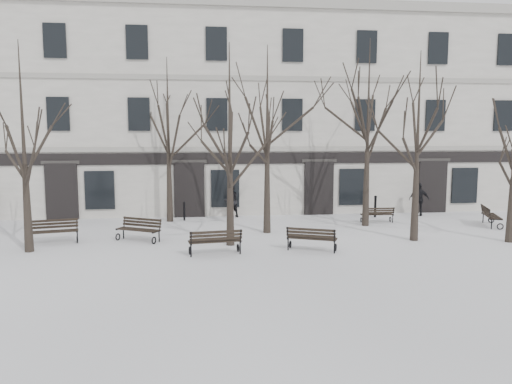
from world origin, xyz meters
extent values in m
plane|color=white|center=(0.00, 0.00, 0.00)|extent=(100.00, 100.00, 0.00)
cube|color=silver|center=(0.00, 13.00, 5.50)|extent=(40.00, 10.00, 11.00)
cube|color=gray|center=(0.00, 8.25, 11.15)|extent=(40.40, 0.90, 0.50)
cube|color=gray|center=(0.00, 7.97, 3.60)|extent=(40.00, 0.12, 0.25)
cube|color=gray|center=(0.00, 7.97, 7.30)|extent=(40.00, 0.12, 0.25)
cube|color=black|center=(0.00, 7.96, 3.10)|extent=(40.00, 0.10, 0.60)
cube|color=black|center=(-10.00, 7.94, 1.45)|extent=(1.60, 0.22, 2.90)
cube|color=#2D2B28|center=(-10.00, 7.90, 2.95)|extent=(1.90, 0.08, 0.18)
cube|color=black|center=(-8.10, 7.95, 1.50)|extent=(1.50, 0.14, 2.00)
cube|color=black|center=(-3.50, 7.94, 1.45)|extent=(1.60, 0.22, 2.90)
cube|color=#2D2B28|center=(-3.50, 7.90, 2.95)|extent=(1.90, 0.08, 0.18)
cube|color=black|center=(-1.60, 7.95, 1.50)|extent=(1.50, 0.14, 2.00)
cube|color=black|center=(3.50, 7.94, 1.45)|extent=(1.60, 0.22, 2.90)
cube|color=#2D2B28|center=(3.50, 7.90, 2.95)|extent=(1.90, 0.08, 0.18)
cube|color=black|center=(5.40, 7.95, 1.50)|extent=(1.50, 0.14, 2.00)
cube|color=black|center=(10.00, 7.94, 1.45)|extent=(1.60, 0.22, 2.90)
cube|color=#2D2B28|center=(10.00, 7.90, 2.95)|extent=(1.90, 0.08, 0.18)
cube|color=black|center=(11.90, 7.95, 1.50)|extent=(1.50, 0.14, 2.00)
cube|color=black|center=(-10.00, 7.95, 5.40)|extent=(1.10, 0.14, 1.70)
cube|color=black|center=(-10.00, 7.95, 9.00)|extent=(1.10, 0.14, 1.70)
cube|color=black|center=(-6.00, 7.95, 5.40)|extent=(1.10, 0.14, 1.70)
cube|color=black|center=(-6.00, 7.95, 9.00)|extent=(1.10, 0.14, 1.70)
cube|color=black|center=(-2.00, 7.95, 5.40)|extent=(1.10, 0.14, 1.70)
cube|color=black|center=(-2.00, 7.95, 9.00)|extent=(1.10, 0.14, 1.70)
cube|color=black|center=(2.00, 7.95, 5.40)|extent=(1.10, 0.14, 1.70)
cube|color=black|center=(2.00, 7.95, 9.00)|extent=(1.10, 0.14, 1.70)
cube|color=black|center=(6.00, 7.95, 5.40)|extent=(1.10, 0.14, 1.70)
cube|color=black|center=(6.00, 7.95, 9.00)|extent=(1.10, 0.14, 1.70)
cube|color=black|center=(10.00, 7.95, 5.40)|extent=(1.10, 0.14, 1.70)
cube|color=black|center=(10.00, 7.95, 9.00)|extent=(1.10, 0.14, 1.70)
cube|color=black|center=(14.00, 7.95, 5.40)|extent=(1.10, 0.14, 1.70)
cube|color=black|center=(14.00, 7.95, 9.00)|extent=(1.10, 0.14, 1.70)
cone|color=black|center=(-9.38, 0.79, 1.64)|extent=(0.34, 0.34, 3.27)
cone|color=black|center=(-1.77, 1.04, 1.66)|extent=(0.34, 0.34, 3.31)
cone|color=black|center=(5.88, 1.02, 1.62)|extent=(0.34, 0.34, 3.24)
cone|color=black|center=(9.65, 0.29, 1.32)|extent=(0.34, 0.34, 2.64)
cone|color=black|center=(-4.46, 6.72, 1.71)|extent=(0.34, 0.34, 3.41)
cone|color=black|center=(0.02, 3.33, 1.72)|extent=(0.34, 0.34, 3.45)
cone|color=black|center=(4.97, 4.46, 1.85)|extent=(0.34, 0.34, 3.70)
torus|color=black|center=(-9.71, 1.73, 0.15)|extent=(0.12, 0.31, 0.31)
cylinder|color=black|center=(-9.79, 2.11, 0.24)|extent=(0.05, 0.05, 0.48)
cube|color=black|center=(-9.75, 1.92, 0.48)|extent=(0.17, 0.59, 0.05)
torus|color=black|center=(-7.94, 2.11, 0.15)|extent=(0.12, 0.31, 0.31)
cylinder|color=black|center=(-8.02, 2.49, 0.24)|extent=(0.05, 0.05, 0.48)
cube|color=black|center=(-7.98, 2.30, 0.48)|extent=(0.17, 0.59, 0.05)
cube|color=black|center=(-8.82, 1.88, 0.50)|extent=(1.90, 0.49, 0.04)
cube|color=black|center=(-8.85, 2.03, 0.50)|extent=(1.90, 0.49, 0.04)
cube|color=black|center=(-8.88, 2.17, 0.50)|extent=(1.90, 0.49, 0.04)
cube|color=black|center=(-8.91, 2.32, 0.50)|extent=(1.90, 0.49, 0.04)
cube|color=black|center=(-8.92, 2.36, 0.64)|extent=(1.89, 0.44, 0.10)
cube|color=black|center=(-8.92, 2.38, 0.77)|extent=(1.89, 0.44, 0.10)
cube|color=black|center=(-8.93, 2.41, 0.90)|extent=(1.89, 0.44, 0.10)
cylinder|color=black|center=(-9.81, 2.19, 0.69)|extent=(0.07, 0.16, 0.53)
cylinder|color=black|center=(-8.04, 2.57, 0.69)|extent=(0.07, 0.16, 0.53)
torus|color=black|center=(-1.56, -0.12, 0.15)|extent=(0.09, 0.31, 0.31)
cylinder|color=black|center=(-1.51, -0.51, 0.24)|extent=(0.05, 0.05, 0.48)
cube|color=black|center=(-1.53, -0.32, 0.48)|extent=(0.13, 0.59, 0.05)
torus|color=black|center=(-3.36, -0.37, 0.15)|extent=(0.09, 0.31, 0.31)
cylinder|color=black|center=(-3.31, -0.75, 0.24)|extent=(0.05, 0.05, 0.48)
cube|color=black|center=(-3.33, -0.56, 0.48)|extent=(0.13, 0.59, 0.05)
cube|color=black|center=(-2.46, -0.21, 0.50)|extent=(1.92, 0.36, 0.04)
cube|color=black|center=(-2.44, -0.35, 0.50)|extent=(1.92, 0.36, 0.04)
cube|color=black|center=(-2.42, -0.50, 0.50)|extent=(1.92, 0.36, 0.04)
cube|color=black|center=(-2.40, -0.65, 0.50)|extent=(1.92, 0.36, 0.04)
cube|color=black|center=(-2.40, -0.69, 0.64)|extent=(1.91, 0.30, 0.10)
cube|color=black|center=(-2.39, -0.72, 0.77)|extent=(1.91, 0.30, 0.10)
cube|color=black|center=(-2.39, -0.74, 0.90)|extent=(1.91, 0.30, 0.10)
cylinder|color=black|center=(-1.49, -0.59, 0.69)|extent=(0.06, 0.16, 0.53)
cylinder|color=black|center=(-3.30, -0.84, 0.69)|extent=(0.06, 0.16, 0.53)
torus|color=black|center=(2.13, -0.46, 0.15)|extent=(0.17, 0.30, 0.30)
cylinder|color=black|center=(1.98, -0.80, 0.23)|extent=(0.05, 0.05, 0.47)
cube|color=black|center=(2.05, -0.63, 0.47)|extent=(0.27, 0.54, 0.05)
torus|color=black|center=(0.51, 0.24, 0.15)|extent=(0.17, 0.30, 0.30)
cylinder|color=black|center=(0.36, -0.11, 0.23)|extent=(0.05, 0.05, 0.47)
cube|color=black|center=(0.44, 0.07, 0.47)|extent=(0.27, 0.54, 0.05)
cube|color=black|center=(1.34, -0.07, 0.49)|extent=(1.75, 0.83, 0.04)
cube|color=black|center=(1.28, -0.21, 0.49)|extent=(1.75, 0.83, 0.04)
cube|color=black|center=(1.22, -0.34, 0.49)|extent=(1.75, 0.83, 0.04)
cube|color=black|center=(1.16, -0.47, 0.49)|extent=(1.75, 0.83, 0.04)
cube|color=black|center=(1.15, -0.51, 0.62)|extent=(1.73, 0.77, 0.09)
cube|color=black|center=(1.14, -0.53, 0.75)|extent=(1.73, 0.77, 0.09)
cube|color=black|center=(1.13, -0.55, 0.87)|extent=(1.73, 0.77, 0.09)
cylinder|color=black|center=(1.95, -0.88, 0.67)|extent=(0.10, 0.15, 0.52)
cylinder|color=black|center=(0.33, -0.18, 0.67)|extent=(0.10, 0.15, 0.52)
torus|color=black|center=(-6.37, 2.44, 0.15)|extent=(0.19, 0.29, 0.30)
cylinder|color=black|center=(-6.19, 2.77, 0.24)|extent=(0.05, 0.05, 0.47)
cube|color=black|center=(-6.28, 2.61, 0.47)|extent=(0.33, 0.53, 0.05)
torus|color=black|center=(-4.82, 1.58, 0.15)|extent=(0.19, 0.29, 0.30)
cylinder|color=black|center=(-4.64, 1.90, 0.24)|extent=(0.05, 0.05, 0.47)
cube|color=black|center=(-4.73, 1.74, 0.47)|extent=(0.33, 0.53, 0.05)
cube|color=black|center=(-5.62, 1.97, 0.49)|extent=(1.69, 1.00, 0.04)
cube|color=black|center=(-5.55, 2.10, 0.49)|extent=(1.69, 1.00, 0.04)
cube|color=black|center=(-5.48, 2.23, 0.49)|extent=(1.69, 1.00, 0.04)
cube|color=black|center=(-5.40, 2.36, 0.49)|extent=(1.69, 1.00, 0.04)
cube|color=black|center=(-5.38, 2.39, 0.63)|extent=(1.66, 0.95, 0.09)
cube|color=black|center=(-5.37, 2.41, 0.75)|extent=(1.66, 0.95, 0.09)
cube|color=black|center=(-5.36, 2.43, 0.88)|extent=(1.66, 0.95, 0.09)
cylinder|color=black|center=(-6.15, 2.84, 0.68)|extent=(0.11, 0.15, 0.52)
cylinder|color=black|center=(-4.60, 1.98, 0.68)|extent=(0.11, 0.15, 0.52)
torus|color=black|center=(6.57, 5.34, 0.12)|extent=(0.05, 0.26, 0.26)
cylinder|color=black|center=(6.57, 5.02, 0.20)|extent=(0.04, 0.04, 0.40)
cube|color=black|center=(6.57, 5.18, 0.40)|extent=(0.05, 0.49, 0.04)
torus|color=black|center=(5.06, 5.35, 0.12)|extent=(0.05, 0.26, 0.26)
cylinder|color=black|center=(5.06, 5.03, 0.20)|extent=(0.04, 0.04, 0.40)
cube|color=black|center=(5.06, 5.19, 0.40)|extent=(0.05, 0.49, 0.04)
cube|color=black|center=(5.81, 5.38, 0.42)|extent=(1.60, 0.09, 0.03)
cube|color=black|center=(5.81, 5.26, 0.42)|extent=(1.60, 0.09, 0.03)
cube|color=black|center=(5.81, 5.13, 0.42)|extent=(1.60, 0.09, 0.03)
cube|color=black|center=(5.81, 5.01, 0.42)|extent=(1.60, 0.09, 0.03)
cube|color=black|center=(5.81, 4.97, 0.53)|extent=(1.60, 0.04, 0.08)
cube|color=black|center=(5.81, 4.95, 0.64)|extent=(1.60, 0.04, 0.08)
cube|color=black|center=(5.81, 4.94, 0.75)|extent=(1.60, 0.04, 0.08)
cylinder|color=black|center=(6.57, 4.95, 0.58)|extent=(0.04, 0.13, 0.44)
cylinder|color=black|center=(5.06, 4.96, 0.58)|extent=(0.04, 0.13, 0.44)
torus|color=black|center=(10.84, 2.77, 0.15)|extent=(0.30, 0.15, 0.30)
cylinder|color=black|center=(10.48, 2.90, 0.24)|extent=(0.05, 0.05, 0.47)
cube|color=black|center=(10.66, 2.83, 0.47)|extent=(0.56, 0.24, 0.05)
torus|color=black|center=(11.43, 4.45, 0.15)|extent=(0.30, 0.15, 0.30)
cylinder|color=black|center=(11.08, 4.58, 0.24)|extent=(0.05, 0.05, 0.47)
cube|color=black|center=(11.25, 4.51, 0.47)|extent=(0.56, 0.24, 0.05)
cube|color=black|center=(11.17, 3.60, 0.49)|extent=(0.72, 1.81, 0.04)
cube|color=black|center=(11.04, 3.64, 0.49)|extent=(0.72, 1.81, 0.04)
cube|color=black|center=(10.90, 3.69, 0.49)|extent=(0.72, 1.81, 0.04)
cube|color=black|center=(10.76, 3.74, 0.49)|extent=(0.72, 1.81, 0.04)
cube|color=black|center=(10.72, 3.76, 0.63)|extent=(0.66, 1.79, 0.09)
cube|color=black|center=(10.70, 3.76, 0.75)|extent=(0.66, 1.79, 0.09)
cube|color=black|center=(10.68, 3.77, 0.88)|extent=(0.66, 1.79, 0.09)
cylinder|color=black|center=(10.40, 2.92, 0.68)|extent=(0.16, 0.09, 0.52)
cylinder|color=black|center=(11.00, 4.60, 0.68)|extent=(0.16, 0.09, 0.52)
cylinder|color=black|center=(-3.75, 6.90, 0.45)|extent=(0.11, 0.11, 0.89)
sphere|color=black|center=(-3.75, 6.90, 0.91)|extent=(0.13, 0.13, 0.13)
cylinder|color=black|center=(6.28, 6.73, 0.53)|extent=(0.13, 0.13, 1.07)
sphere|color=black|center=(6.28, 6.73, 1.09)|extent=(0.15, 0.15, 0.15)
imported|color=black|center=(-1.32, 7.51, 0.00)|extent=(1.09, 1.05, 1.78)
imported|color=black|center=(8.79, 6.92, 0.00)|extent=(1.13, 0.84, 1.78)
camera|label=1|loc=(-2.99, -18.47, 4.47)|focal=35.00mm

